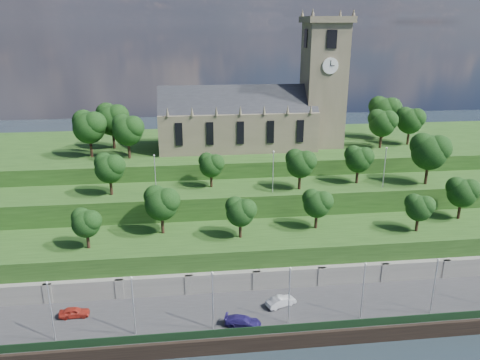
{
  "coord_description": "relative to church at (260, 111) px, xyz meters",
  "views": [
    {
      "loc": [
        -14.57,
        -49.36,
        40.12
      ],
      "look_at": [
        -5.25,
        30.0,
        13.07
      ],
      "focal_mm": 35.0,
      "sensor_mm": 36.0,
      "label": 1
    }
  ],
  "objects": [
    {
      "name": "trees_lower",
      "position": [
        -0.2,
        -27.57,
        -9.77
      ],
      "size": [
        66.28,
        8.74,
        7.88
      ],
      "color": "black",
      "rests_on": "embankment_lower"
    },
    {
      "name": "lamp_posts_upper",
      "position": [
        -0.79,
        -19.98,
        -6.19
      ],
      "size": [
        40.36,
        0.36,
        7.46
      ],
      "color": "#B2B2B7",
      "rests_on": "embankment_upper"
    },
    {
      "name": "trees_upper",
      "position": [
        7.4,
        -18.15,
        -5.13
      ],
      "size": [
        62.5,
        8.24,
        9.41
      ],
      "color": "black",
      "rests_on": "embankment_upper"
    },
    {
      "name": "car_right",
      "position": [
        -8.86,
        -43.39,
        -19.82
      ],
      "size": [
        5.2,
        3.21,
        1.41
      ],
      "primitive_type": "imported",
      "rotation": [
        0.0,
        0.0,
        1.3
      ],
      "color": "navy",
      "rests_on": "promenade"
    },
    {
      "name": "church",
      "position": [
        0.0,
        0.0,
        0.0
      ],
      "size": [
        38.6,
        12.35,
        27.6
      ],
      "color": "brown",
      "rests_on": "hilltop"
    },
    {
      "name": "hilltop",
      "position": [
        -0.79,
        4.02,
        -15.02
      ],
      "size": [
        160.0,
        32.0,
        15.0
      ],
      "primitive_type": "cube",
      "color": "#204416",
      "rests_on": "ground"
    },
    {
      "name": "embankment_upper",
      "position": [
        -0.79,
        -16.98,
        -16.52
      ],
      "size": [
        160.0,
        10.0,
        12.0
      ],
      "primitive_type": "cube",
      "color": "#204416",
      "rests_on": "ground"
    },
    {
      "name": "car_left",
      "position": [
        -31.42,
        -38.64,
        -19.84
      ],
      "size": [
        4.08,
        1.76,
        1.37
      ],
      "primitive_type": "imported",
      "rotation": [
        0.0,
        0.0,
        1.61
      ],
      "color": "#A2251B",
      "rests_on": "promenade"
    },
    {
      "name": "trees_hilltop",
      "position": [
        -3.28,
        -1.15,
        -1.44
      ],
      "size": [
        72.39,
        16.05,
        9.51
      ],
      "color": "black",
      "rests_on": "hilltop"
    },
    {
      "name": "promenade",
      "position": [
        -0.79,
        -39.98,
        -21.52
      ],
      "size": [
        160.0,
        12.0,
        2.0
      ],
      "primitive_type": "cube",
      "color": "#2D2D30",
      "rests_on": "ground"
    },
    {
      "name": "quay_wall",
      "position": [
        -0.79,
        -46.03,
        -21.42
      ],
      "size": [
        160.0,
        0.5,
        2.2
      ],
      "primitive_type": "cube",
      "color": "black",
      "rests_on": "ground"
    },
    {
      "name": "lamp_posts_promenade",
      "position": [
        -2.79,
        -43.48,
        -15.69
      ],
      "size": [
        60.36,
        0.36,
        8.43
      ],
      "color": "#B2B2B7",
      "rests_on": "promenade"
    },
    {
      "name": "fence",
      "position": [
        -0.79,
        -45.38,
        -19.92
      ],
      "size": [
        160.0,
        0.1,
        1.2
      ],
      "primitive_type": "cube",
      "color": "#163119",
      "rests_on": "promenade"
    },
    {
      "name": "car_middle",
      "position": [
        -2.96,
        -39.38,
        -19.81
      ],
      "size": [
        4.59,
        2.99,
        1.43
      ],
      "primitive_type": "imported",
      "rotation": [
        0.0,
        0.0,
        1.94
      ],
      "color": "#ADAEB2",
      "rests_on": "promenade"
    },
    {
      "name": "embankment_lower",
      "position": [
        -0.79,
        -27.98,
        -18.52
      ],
      "size": [
        160.0,
        12.0,
        8.0
      ],
      "primitive_type": "cube",
      "color": "#204416",
      "rests_on": "ground"
    },
    {
      "name": "retaining_wall",
      "position": [
        -0.79,
        -34.01,
        -20.02
      ],
      "size": [
        160.0,
        2.1,
        5.0
      ],
      "color": "slate",
      "rests_on": "ground"
    },
    {
      "name": "ground",
      "position": [
        -0.79,
        -45.98,
        -22.52
      ],
      "size": [
        320.0,
        320.0,
        0.0
      ],
      "primitive_type": "plane",
      "color": "black",
      "rests_on": "ground"
    }
  ]
}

